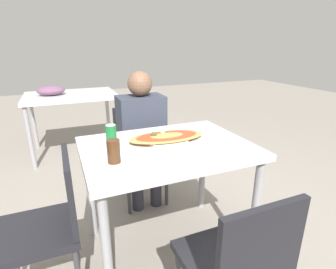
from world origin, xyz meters
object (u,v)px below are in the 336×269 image
at_px(person_seated, 142,130).
at_px(drink_glass, 114,151).
at_px(dining_table, 167,159).
at_px(soda_can, 111,134).
at_px(pizza_main, 167,137).
at_px(chair_near_camera, 237,263).
at_px(chair_side_left, 50,221).
at_px(chair_far_seated, 139,148).

distance_m(person_seated, drink_glass, 0.82).
height_order(dining_table, soda_can, soda_can).
bearing_deg(drink_glass, person_seated, 62.36).
bearing_deg(pizza_main, drink_glass, -152.17).
xyz_separation_m(chair_near_camera, chair_side_left, (-0.74, 0.62, 0.00)).
height_order(chair_side_left, drink_glass, drink_glass).
distance_m(dining_table, drink_glass, 0.41).
bearing_deg(chair_far_seated, dining_table, 88.26).
bearing_deg(person_seated, soda_can, 52.88).
xyz_separation_m(chair_far_seated, drink_glass, (-0.38, -0.83, 0.35)).
distance_m(chair_side_left, soda_can, 0.59).
relative_size(chair_far_seated, chair_near_camera, 1.00).
bearing_deg(chair_side_left, chair_far_seated, -42.41).
relative_size(chair_near_camera, drink_glass, 6.67).
xyz_separation_m(dining_table, person_seated, (0.02, 0.60, 0.01)).
bearing_deg(soda_can, chair_far_seated, 58.80).
bearing_deg(soda_can, chair_near_camera, -68.38).
xyz_separation_m(chair_near_camera, pizza_main, (0.00, 0.79, 0.31)).
xyz_separation_m(chair_near_camera, soda_can, (-0.34, 0.87, 0.35)).
relative_size(dining_table, person_seated, 0.88).
relative_size(dining_table, chair_side_left, 1.23).
relative_size(person_seated, soda_can, 9.38).
distance_m(dining_table, chair_side_left, 0.74).
xyz_separation_m(chair_far_seated, pizza_main, (0.01, -0.62, 0.31)).
bearing_deg(drink_glass, dining_table, 18.66).
relative_size(pizza_main, drink_glass, 4.05).
bearing_deg(drink_glass, chair_far_seated, 65.59).
xyz_separation_m(person_seated, drink_glass, (-0.38, -0.72, 0.15)).
bearing_deg(chair_side_left, chair_near_camera, -129.68).
bearing_deg(chair_far_seated, soda_can, 58.80).
relative_size(chair_far_seated, soda_can, 6.75).
xyz_separation_m(chair_side_left, person_seated, (0.73, 0.69, 0.20)).
bearing_deg(chair_side_left, pizza_main, -76.54).
xyz_separation_m(pizza_main, soda_can, (-0.35, 0.07, 0.04)).
height_order(dining_table, chair_far_seated, chair_far_seated).
bearing_deg(dining_table, pizza_main, 68.62).
distance_m(person_seated, pizza_main, 0.52).
distance_m(dining_table, soda_can, 0.38).
distance_m(chair_far_seated, chair_near_camera, 1.42).
distance_m(person_seated, soda_can, 0.57).
distance_m(dining_table, pizza_main, 0.15).
xyz_separation_m(person_seated, pizza_main, (0.01, -0.51, 0.11)).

